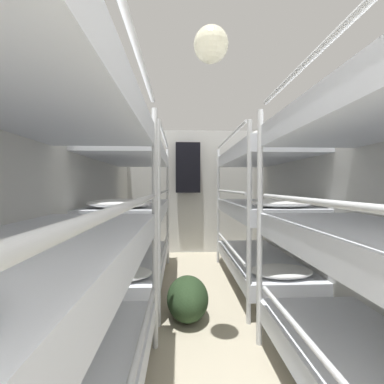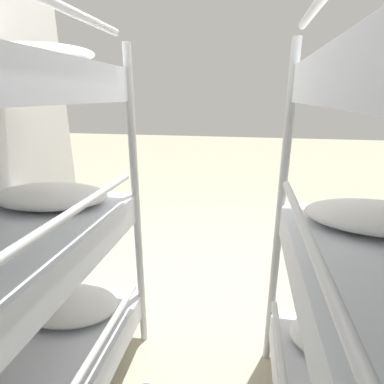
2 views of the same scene
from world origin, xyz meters
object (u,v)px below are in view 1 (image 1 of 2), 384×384
(hanging_coat, at_px, (188,168))
(bunk_stack_left_far, at_px, (133,209))
(bunk_stack_right_far, at_px, (260,209))
(bunk_stack_left_near, at_px, (27,262))
(duffel_bag, at_px, (188,298))

(hanging_coat, bearing_deg, bunk_stack_left_far, -115.37)
(bunk_stack_right_far, bearing_deg, bunk_stack_left_far, 180.00)
(bunk_stack_left_near, xyz_separation_m, bunk_stack_right_far, (1.57, 2.15, 0.00))
(bunk_stack_left_near, distance_m, bunk_stack_left_far, 2.15)
(bunk_stack_right_far, distance_m, duffel_bag, 1.42)
(duffel_bag, distance_m, hanging_coat, 2.65)
(bunk_stack_right_far, bearing_deg, hanging_coat, 119.25)
(bunk_stack_left_far, bearing_deg, hanging_coat, 64.63)
(bunk_stack_left_far, distance_m, bunk_stack_right_far, 1.57)
(bunk_stack_left_near, relative_size, hanging_coat, 2.10)
(bunk_stack_left_near, relative_size, bunk_stack_left_far, 1.00)
(bunk_stack_right_far, relative_size, duffel_bag, 3.46)
(bunk_stack_left_near, bearing_deg, bunk_stack_right_far, 53.88)
(bunk_stack_right_far, height_order, hanging_coat, hanging_coat)
(bunk_stack_left_near, distance_m, bunk_stack_right_far, 2.66)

